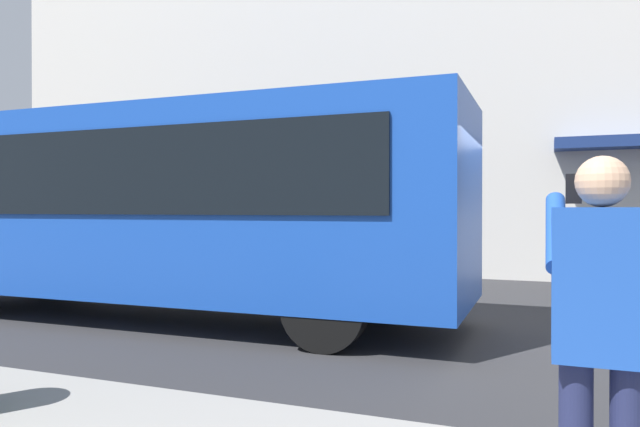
# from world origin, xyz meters

# --- Properties ---
(ground_plane) EXTENTS (60.00, 60.00, 0.00)m
(ground_plane) POSITION_xyz_m (0.00, 0.00, 0.00)
(ground_plane) COLOR #2B2B2D
(building_facade_far) EXTENTS (28.00, 1.55, 12.00)m
(building_facade_far) POSITION_xyz_m (-0.02, -6.80, 5.99)
(building_facade_far) COLOR beige
(building_facade_far) RESTS_ON ground_plane
(red_bus) EXTENTS (9.05, 2.54, 3.08)m
(red_bus) POSITION_xyz_m (4.22, 0.22, 1.68)
(red_bus) COLOR #1947AD
(red_bus) RESTS_ON ground_plane
(pedestrian_photographer) EXTENTS (0.53, 0.52, 1.70)m
(pedestrian_photographer) POSITION_xyz_m (-1.36, 4.73, 1.14)
(pedestrian_photographer) COLOR #1E2347
(pedestrian_photographer) RESTS_ON sidewalk_curb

